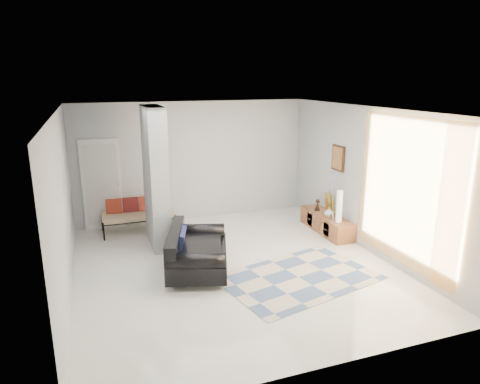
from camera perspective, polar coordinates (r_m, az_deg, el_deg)
name	(u,v)px	position (r m, az deg, el deg)	size (l,w,h in m)	color
floor	(234,267)	(7.87, -0.79, -9.93)	(6.00, 6.00, 0.00)	white
ceiling	(234,110)	(7.15, -0.87, 10.85)	(6.00, 6.00, 0.00)	white
wall_back	(193,161)	(10.21, -6.26, 4.09)	(6.00, 6.00, 0.00)	#B3B5B7
wall_front	(322,260)	(4.80, 10.89, -8.84)	(6.00, 6.00, 0.00)	#B3B5B7
wall_left	(63,208)	(7.04, -22.54, -1.98)	(6.00, 6.00, 0.00)	#B3B5B7
wall_right	(368,180)	(8.64, 16.71, 1.54)	(6.00, 6.00, 0.00)	#B3B5B7
partition_column	(156,177)	(8.66, -11.18, 1.92)	(0.35, 1.20, 2.80)	#9BA0A2
hallway_door	(102,184)	(9.99, -17.93, 0.97)	(0.85, 0.06, 2.04)	white
curtain	(406,192)	(7.71, 21.24, -0.05)	(2.55, 2.55, 0.00)	#FFA943
wall_art	(338,158)	(9.42, 12.96, 4.43)	(0.04, 0.45, 0.55)	#3A1E0F
media_console	(326,223)	(9.68, 11.45, -4.05)	(0.45, 1.63, 0.80)	brown
loveseat	(194,252)	(7.64, -6.10, -7.94)	(1.42, 1.89, 0.76)	silver
daybed	(137,213)	(9.72, -13.60, -2.74)	(1.57, 0.67, 0.77)	black
area_rug	(299,277)	(7.54, 7.81, -11.22)	(2.58, 1.72, 0.01)	#C1B194
cylinder_lamp	(339,206)	(9.11, 13.11, -1.88)	(0.12, 0.12, 0.67)	white
bronze_figurine	(317,205)	(9.84, 10.29, -1.71)	(0.13, 0.13, 0.26)	black
vase	(329,212)	(9.44, 11.78, -2.66)	(0.20, 0.20, 0.21)	silver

